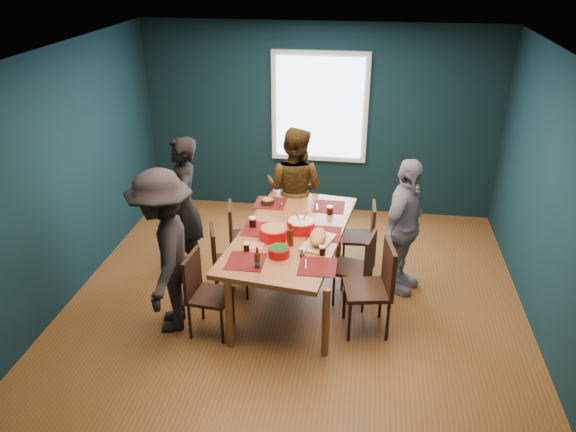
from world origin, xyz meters
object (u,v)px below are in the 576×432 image
bowl_salad (274,233)px  cutting_board (318,238)px  dining_table (291,238)px  person_far_left (184,206)px  chair_right_mid (361,264)px  person_back (294,189)px  person_near_left (164,252)px  chair_right_near (377,281)px  chair_left_near (202,288)px  bowl_herbs (279,251)px  person_right (404,227)px  bowl_dumpling (301,225)px  chair_left_far (239,231)px  chair_left_mid (222,256)px  chair_right_far (365,231)px

bowl_salad → cutting_board: bearing=-4.8°
dining_table → person_far_left: bearing=170.1°
chair_right_mid → bowl_salad: (-0.93, -0.14, 0.38)m
person_back → person_near_left: bearing=77.4°
chair_right_near → chair_left_near: bearing=178.3°
chair_right_near → person_back: size_ratio=0.61×
chair_left_near → bowl_herbs: bowl_herbs is taller
chair_left_near → person_right: (2.00, 1.08, 0.28)m
cutting_board → bowl_dumpling: bearing=148.1°
dining_table → chair_left_far: bearing=151.5°
chair_left_far → chair_right_mid: 1.58m
person_right → cutting_board: (-0.90, -0.53, 0.08)m
bowl_dumpling → person_right: bearing=14.3°
chair_left_near → chair_left_mid: bearing=92.2°
chair_left_far → person_near_left: 1.37m
person_back → bowl_salad: 1.33m
chair_left_near → bowl_herbs: 0.85m
chair_right_mid → person_back: person_back is taller
person_right → bowl_herbs: person_right is taller
person_back → bowl_herbs: person_back is taller
bowl_dumpling → bowl_herbs: bearing=-104.5°
bowl_herbs → chair_right_mid: bearing=31.0°
bowl_salad → bowl_herbs: bearing=-72.2°
chair_right_far → bowl_salad: 1.38m
dining_table → person_near_left: 1.38m
person_far_left → cutting_board: bearing=50.4°
chair_right_near → bowl_dumpling: bowl_dumpling is taller
bowl_dumpling → chair_left_mid: bearing=-171.7°
chair_left_far → cutting_board: bearing=-48.9°
chair_right_far → person_far_left: 2.17m
chair_right_far → person_back: (-0.91, 0.40, 0.32)m
chair_left_far → bowl_dumpling: bowl_dumpling is taller
chair_left_mid → person_far_left: person_far_left is taller
chair_right_far → person_right: size_ratio=0.53×
chair_left_mid → person_back: bearing=43.4°
bowl_salad → chair_left_mid: bearing=171.9°
chair_left_mid → bowl_herbs: 0.91m
dining_table → person_near_left: (-1.17, -0.72, 0.13)m
bowl_salad → chair_right_near: bearing=-16.3°
chair_left_far → bowl_dumpling: size_ratio=2.79×
cutting_board → person_far_left: bearing=176.5°
chair_right_near → person_near_left: size_ratio=0.57×
person_near_left → bowl_salad: 1.14m
chair_right_near → cutting_board: size_ratio=1.63×
chair_right_far → person_far_left: person_far_left is taller
chair_left_mid → chair_right_far: bearing=9.0°
chair_left_mid → bowl_salad: bearing=-27.6°
chair_left_mid → bowl_dumpling: bearing=-11.2°
chair_right_near → bowl_dumpling: size_ratio=3.28×
bowl_dumpling → chair_right_far: bearing=45.8°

